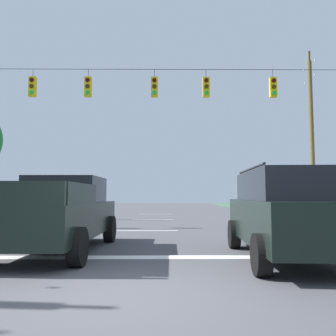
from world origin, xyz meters
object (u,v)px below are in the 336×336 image
(overhead_signal_span, at_px, (154,130))
(suv_black, at_px, (288,212))
(utility_pole_mid_right, at_px, (312,134))
(distant_car_crossing_white, at_px, (262,203))
(pickup_truck, at_px, (60,214))
(distant_car_oncoming, at_px, (326,204))

(overhead_signal_span, bearing_deg, suv_black, -67.88)
(utility_pole_mid_right, bearing_deg, overhead_signal_span, -151.43)
(suv_black, relative_size, distant_car_crossing_white, 1.14)
(pickup_truck, bearing_deg, distant_car_crossing_white, 62.08)
(distant_car_crossing_white, xyz_separation_m, distant_car_oncoming, (3.49, -4.72, 0.00))
(overhead_signal_span, bearing_deg, pickup_truck, -107.70)
(overhead_signal_span, relative_size, utility_pole_mid_right, 1.77)
(pickup_truck, relative_size, distant_car_oncoming, 1.22)
(overhead_signal_span, height_order, utility_pole_mid_right, utility_pole_mid_right)
(pickup_truck, bearing_deg, suv_black, -12.74)
(utility_pole_mid_right, bearing_deg, suv_black, -115.60)
(overhead_signal_span, height_order, suv_black, overhead_signal_span)
(overhead_signal_span, relative_size, pickup_truck, 3.48)
(overhead_signal_span, distance_m, distant_car_oncoming, 16.32)
(overhead_signal_span, bearing_deg, utility_pole_mid_right, 28.57)
(overhead_signal_span, height_order, distant_car_oncoming, overhead_signal_span)
(distant_car_crossing_white, relative_size, distant_car_oncoming, 0.97)
(distant_car_oncoming, relative_size, utility_pole_mid_right, 0.42)
(overhead_signal_span, xyz_separation_m, utility_pole_mid_right, (9.77, 5.32, 0.80))
(suv_black, xyz_separation_m, distant_car_oncoming, (9.27, 17.85, -0.27))
(distant_car_oncoming, bearing_deg, pickup_truck, -131.68)
(pickup_truck, distance_m, utility_pole_mid_right, 17.66)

